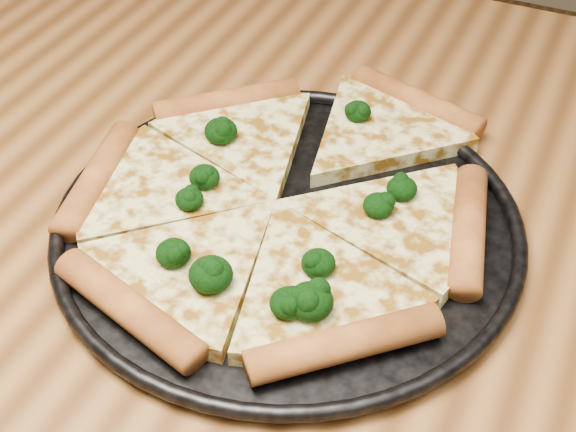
% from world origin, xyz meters
% --- Properties ---
extents(dining_table, '(1.20, 0.90, 0.75)m').
position_xyz_m(dining_table, '(0.00, 0.00, 0.66)').
color(dining_table, brown).
rests_on(dining_table, ground).
extents(pizza_pan, '(0.35, 0.35, 0.02)m').
position_xyz_m(pizza_pan, '(0.04, 0.01, 0.76)').
color(pizza_pan, black).
rests_on(pizza_pan, dining_table).
extents(pizza, '(0.33, 0.38, 0.03)m').
position_xyz_m(pizza, '(0.03, 0.03, 0.77)').
color(pizza, '#E3DB8B').
rests_on(pizza, pizza_pan).
extents(broccoli_florets, '(0.18, 0.25, 0.02)m').
position_xyz_m(broccoli_florets, '(0.04, -0.01, 0.78)').
color(broccoli_florets, black).
rests_on(broccoli_florets, pizza).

